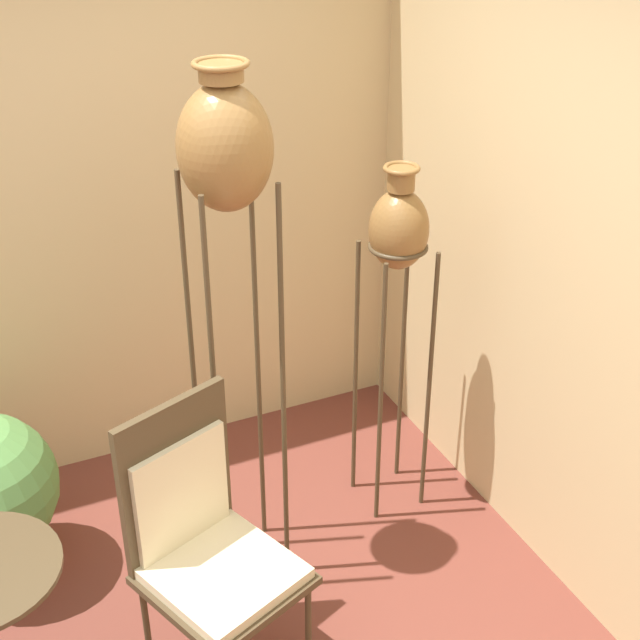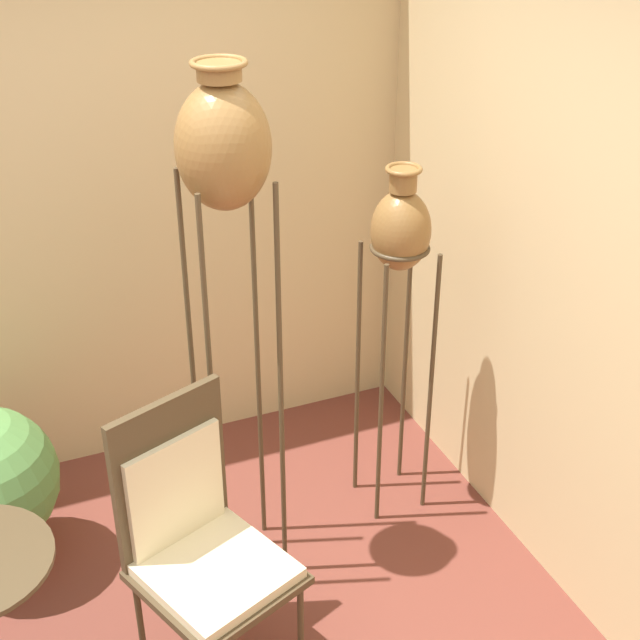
# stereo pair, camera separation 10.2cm
# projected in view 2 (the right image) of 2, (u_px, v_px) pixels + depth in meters

# --- Properties ---
(wall_back) EXTENTS (7.34, 0.06, 2.70)m
(wall_back) POSITION_uv_depth(u_px,v_px,m) (45.00, 202.00, 3.84)
(wall_back) COLOR #D1B784
(wall_back) RESTS_ON ground_plane
(wall_right) EXTENTS (0.06, 7.34, 2.70)m
(wall_right) POSITION_uv_depth(u_px,v_px,m) (623.00, 300.00, 3.04)
(wall_right) COLOR #D1B784
(wall_right) RESTS_ON ground_plane
(vase_stand_tall) EXTENTS (0.33, 0.33, 2.12)m
(vase_stand_tall) POSITION_uv_depth(u_px,v_px,m) (224.00, 160.00, 2.98)
(vase_stand_tall) COLOR #473823
(vase_stand_tall) RESTS_ON ground_plane
(vase_stand_medium) EXTENTS (0.26, 0.26, 1.62)m
(vase_stand_medium) POSITION_uv_depth(u_px,v_px,m) (400.00, 242.00, 3.57)
(vase_stand_medium) COLOR #473823
(vase_stand_medium) RESTS_ON ground_plane
(chair) EXTENTS (0.62, 0.63, 1.12)m
(chair) POSITION_uv_depth(u_px,v_px,m) (197.00, 535.00, 3.08)
(chair) COLOR #473823
(chair) RESTS_ON ground_plane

